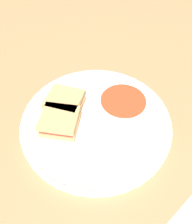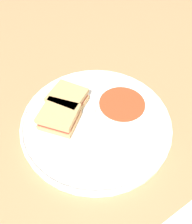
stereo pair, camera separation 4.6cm
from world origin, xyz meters
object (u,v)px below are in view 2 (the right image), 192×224
at_px(spoon, 106,84).
at_px(soup_bowl, 120,116).
at_px(sandwich_half_near, 68,99).
at_px(sandwich_half_far, 59,117).

bearing_deg(spoon, soup_bowl, 145.31).
bearing_deg(soup_bowl, sandwich_half_near, -153.02).
bearing_deg(sandwich_half_near, spoon, 91.80).
bearing_deg(sandwich_half_near, sandwich_half_far, -47.47).
height_order(soup_bowl, sandwich_half_near, soup_bowl).
distance_m(spoon, sandwich_half_near, 0.11).
relative_size(sandwich_half_near, sandwich_half_far, 0.98).
xyz_separation_m(soup_bowl, spoon, (-0.12, 0.05, -0.03)).
bearing_deg(spoon, sandwich_half_near, 79.46).
xyz_separation_m(soup_bowl, sandwich_half_near, (-0.11, -0.06, -0.02)).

